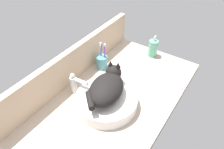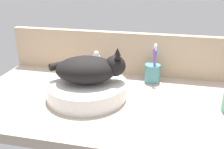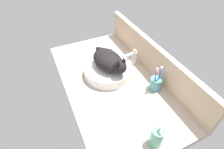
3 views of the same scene
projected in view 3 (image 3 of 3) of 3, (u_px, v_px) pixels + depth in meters
The scene contains 7 objects.
ground_plane at pixel (113, 82), 121.76cm from camera, with size 114.74×63.72×4.00cm, color #B2A08E.
backsplash_panel at pixel (151, 57), 122.47cm from camera, with size 114.74×3.60×21.46cm, color #CCAD8C.
sink_basin at pixel (109, 70), 123.38cm from camera, with size 33.85×33.85×6.81cm, color white.
cat at pixel (110, 60), 116.42cm from camera, with size 32.09×22.17×14.00cm.
faucet at pixel (133, 57), 128.17cm from camera, with size 3.73×11.86×13.60cm.
soap_dispenser at pixel (157, 137), 83.33cm from camera, with size 6.39×6.39×15.37cm.
toothbrush_cup at pixel (156, 83), 111.74cm from camera, with size 7.34×7.34×18.67cm.
Camera 3 is at (77.69, -36.64, 84.48)cm, focal length 28.00 mm.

